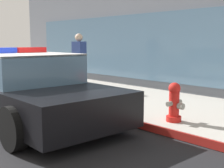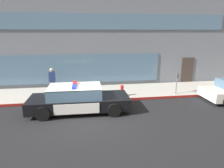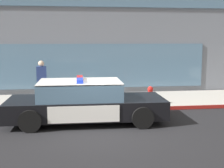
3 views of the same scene
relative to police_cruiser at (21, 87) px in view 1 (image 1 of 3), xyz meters
The scene contains 5 objects.
sidewalk 3.01m from the police_cruiser, 78.84° to the left, with size 48.00×3.25×0.15m, color #B2ADA3.
curb_red_paint 1.50m from the police_cruiser, 65.49° to the left, with size 28.80×0.04×0.14m, color maroon.
police_cruiser is the anchor object (origin of this frame).
fire_hydrant 3.18m from the police_cruiser, 32.46° to the left, with size 0.34×0.39×0.73m.
pedestrian_on_sidewalk 3.23m from the police_cruiser, 120.97° to the left, with size 0.42×0.29×1.71m.
Camera 1 is at (5.37, -1.98, 1.61)m, focal length 48.80 mm.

